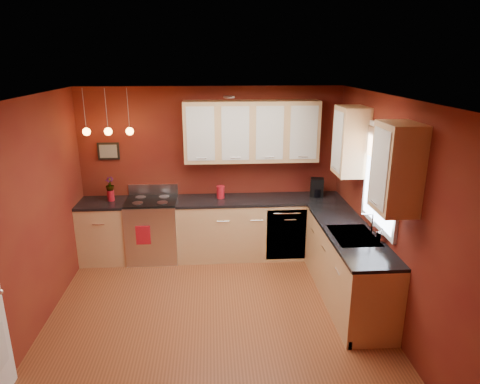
{
  "coord_description": "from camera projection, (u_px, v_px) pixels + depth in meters",
  "views": [
    {
      "loc": [
        -0.0,
        -4.37,
        2.99
      ],
      "look_at": [
        0.37,
        1.0,
        1.3
      ],
      "focal_mm": 32.0,
      "sensor_mm": 36.0,
      "label": 1
    }
  ],
  "objects": [
    {
      "name": "floor",
      "position": [
        215.0,
        322.0,
        5.06
      ],
      "size": [
        4.2,
        4.2,
        0.0
      ],
      "primitive_type": "plane",
      "color": "brown",
      "rests_on": "ground"
    },
    {
      "name": "ceiling",
      "position": [
        210.0,
        99.0,
        4.28
      ],
      "size": [
        4.0,
        4.2,
        0.02
      ],
      "primitive_type": "cube",
      "color": "silver",
      "rests_on": "wall_back"
    },
    {
      "name": "wall_back",
      "position": [
        212.0,
        171.0,
        6.67
      ],
      "size": [
        4.0,
        0.02,
        2.6
      ],
      "primitive_type": "cube",
      "color": "maroon",
      "rests_on": "floor"
    },
    {
      "name": "wall_front",
      "position": [
        215.0,
        341.0,
        2.67
      ],
      "size": [
        4.0,
        0.02,
        2.6
      ],
      "primitive_type": "cube",
      "color": "maroon",
      "rests_on": "floor"
    },
    {
      "name": "wall_left",
      "position": [
        25.0,
        225.0,
        4.54
      ],
      "size": [
        0.02,
        4.2,
        2.6
      ],
      "primitive_type": "cube",
      "color": "maroon",
      "rests_on": "floor"
    },
    {
      "name": "wall_right",
      "position": [
        391.0,
        215.0,
        4.8
      ],
      "size": [
        0.02,
        4.2,
        2.6
      ],
      "primitive_type": "cube",
      "color": "maroon",
      "rests_on": "floor"
    },
    {
      "name": "base_cabinets_back_left",
      "position": [
        105.0,
        232.0,
        6.53
      ],
      "size": [
        0.7,
        0.6,
        0.9
      ],
      "primitive_type": "cube",
      "color": "tan",
      "rests_on": "floor"
    },
    {
      "name": "base_cabinets_back_right",
      "position": [
        260.0,
        228.0,
        6.68
      ],
      "size": [
        2.54,
        0.6,
        0.9
      ],
      "primitive_type": "cube",
      "color": "tan",
      "rests_on": "floor"
    },
    {
      "name": "base_cabinets_right",
      "position": [
        347.0,
        266.0,
        5.46
      ],
      "size": [
        0.6,
        2.1,
        0.9
      ],
      "primitive_type": "cube",
      "color": "tan",
      "rests_on": "floor"
    },
    {
      "name": "counter_back_left",
      "position": [
        102.0,
        203.0,
        6.39
      ],
      "size": [
        0.7,
        0.62,
        0.04
      ],
      "primitive_type": "cube",
      "color": "black",
      "rests_on": "base_cabinets_back_left"
    },
    {
      "name": "counter_back_right",
      "position": [
        260.0,
        200.0,
        6.54
      ],
      "size": [
        2.54,
        0.62,
        0.04
      ],
      "primitive_type": "cube",
      "color": "black",
      "rests_on": "base_cabinets_back_right"
    },
    {
      "name": "counter_right",
      "position": [
        350.0,
        232.0,
        5.32
      ],
      "size": [
        0.62,
        2.1,
        0.04
      ],
      "primitive_type": "cube",
      "color": "black",
      "rests_on": "base_cabinets_right"
    },
    {
      "name": "gas_range",
      "position": [
        153.0,
        229.0,
        6.57
      ],
      "size": [
        0.76,
        0.64,
        1.11
      ],
      "color": "silver",
      "rests_on": "floor"
    },
    {
      "name": "dishwasher_front",
      "position": [
        286.0,
        235.0,
        6.43
      ],
      "size": [
        0.6,
        0.02,
        0.8
      ],
      "primitive_type": "cube",
      "color": "silver",
      "rests_on": "base_cabinets_back_right"
    },
    {
      "name": "sink",
      "position": [
        354.0,
        237.0,
        5.18
      ],
      "size": [
        0.5,
        0.7,
        0.33
      ],
      "color": "gray",
      "rests_on": "counter_right"
    },
    {
      "name": "window",
      "position": [
        382.0,
        175.0,
        4.97
      ],
      "size": [
        0.06,
        1.02,
        1.22
      ],
      "color": "white",
      "rests_on": "wall_right"
    },
    {
      "name": "upper_cabinets_back",
      "position": [
        251.0,
        131.0,
        6.35
      ],
      "size": [
        2.0,
        0.35,
        0.9
      ],
      "primitive_type": "cube",
      "color": "tan",
      "rests_on": "wall_back"
    },
    {
      "name": "upper_cabinets_right",
      "position": [
        371.0,
        153.0,
        4.9
      ],
      "size": [
        0.35,
        1.95,
        0.9
      ],
      "primitive_type": "cube",
      "color": "tan",
      "rests_on": "wall_right"
    },
    {
      "name": "wall_picture",
      "position": [
        109.0,
        151.0,
        6.44
      ],
      "size": [
        0.32,
        0.03,
        0.26
      ],
      "primitive_type": "cube",
      "color": "black",
      "rests_on": "wall_back"
    },
    {
      "name": "pendant_lights",
      "position": [
        108.0,
        131.0,
        6.03
      ],
      "size": [
        0.71,
        0.11,
        0.66
      ],
      "color": "gray",
      "rests_on": "ceiling"
    },
    {
      "name": "red_canister",
      "position": [
        221.0,
        192.0,
        6.53
      ],
      "size": [
        0.13,
        0.13,
        0.19
      ],
      "color": "#B5131F",
      "rests_on": "counter_back_right"
    },
    {
      "name": "red_vase",
      "position": [
        111.0,
        195.0,
        6.41
      ],
      "size": [
        0.1,
        0.1,
        0.16
      ],
      "primitive_type": "cylinder",
      "color": "#B5131F",
      "rests_on": "counter_back_left"
    },
    {
      "name": "flowers",
      "position": [
        110.0,
        184.0,
        6.36
      ],
      "size": [
        0.14,
        0.14,
        0.22
      ],
      "primitive_type": "imported",
      "rotation": [
        0.0,
        0.0,
        -0.16
      ],
      "color": "#B5131F",
      "rests_on": "red_vase"
    },
    {
      "name": "coffee_maker",
      "position": [
        317.0,
        188.0,
        6.61
      ],
      "size": [
        0.22,
        0.22,
        0.28
      ],
      "rotation": [
        0.0,
        0.0,
        -0.2
      ],
      "color": "black",
      "rests_on": "counter_back_right"
    },
    {
      "name": "soap_pump",
      "position": [
        381.0,
        235.0,
        4.96
      ],
      "size": [
        0.1,
        0.1,
        0.18
      ],
      "primitive_type": "imported",
      "rotation": [
        0.0,
        0.0,
        0.28
      ],
      "color": "white",
      "rests_on": "counter_right"
    },
    {
      "name": "dish_towel",
      "position": [
        143.0,
        235.0,
        6.24
      ],
      "size": [
        0.21,
        0.01,
        0.29
      ],
      "primitive_type": "cube",
      "color": "#B5131F",
      "rests_on": "gas_range"
    }
  ]
}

